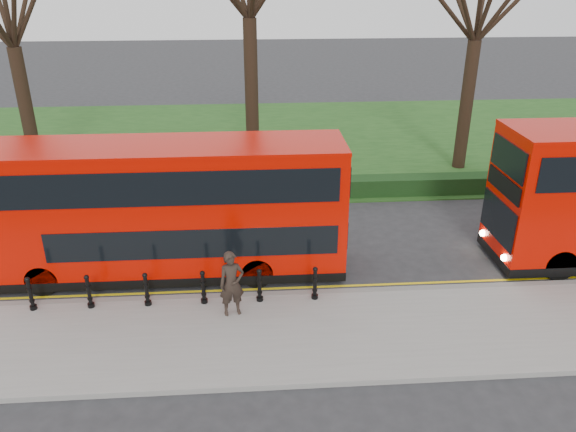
{
  "coord_description": "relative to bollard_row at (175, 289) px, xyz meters",
  "views": [
    {
      "loc": [
        1.86,
        -15.32,
        9.23
      ],
      "look_at": [
        2.98,
        0.5,
        2.0
      ],
      "focal_mm": 35.0,
      "sensor_mm": 36.0,
      "label": 1
    }
  ],
  "objects": [
    {
      "name": "pedestrian",
      "position": [
        1.66,
        -0.6,
        0.46
      ],
      "size": [
        0.79,
        0.62,
        1.93
      ],
      "primitive_type": "imported",
      "rotation": [
        0.0,
        0.0,
        0.25
      ],
      "color": "black",
      "rests_on": "pavement"
    },
    {
      "name": "grass_verge",
      "position": [
        0.41,
        16.35,
        -0.62
      ],
      "size": [
        60.0,
        18.0,
        0.06
      ],
      "primitive_type": "cube",
      "color": "#1C4617",
      "rests_on": "ground"
    },
    {
      "name": "kerb",
      "position": [
        0.41,
        0.35,
        -0.57
      ],
      "size": [
        60.0,
        0.25,
        0.16
      ],
      "primitive_type": "cube",
      "color": "slate",
      "rests_on": "ground"
    },
    {
      "name": "bus_lead",
      "position": [
        -0.27,
        2.12,
        1.52
      ],
      "size": [
        10.82,
        2.49,
        4.3
      ],
      "color": "#C30B00",
      "rests_on": "ground"
    },
    {
      "name": "bollard_row",
      "position": [
        0.0,
        0.0,
        0.0
      ],
      "size": [
        8.24,
        0.15,
        1.0
      ],
      "color": "black",
      "rests_on": "pavement"
    },
    {
      "name": "yellow_line_inner",
      "position": [
        0.41,
        0.85,
        -0.64
      ],
      "size": [
        60.0,
        0.1,
        0.01
      ],
      "primitive_type": "cube",
      "color": "yellow",
      "rests_on": "ground"
    },
    {
      "name": "pavement",
      "position": [
        0.41,
        -1.65,
        -0.57
      ],
      "size": [
        60.0,
        4.0,
        0.15
      ],
      "primitive_type": "cube",
      "color": "gray",
      "rests_on": "ground"
    },
    {
      "name": "ground",
      "position": [
        0.41,
        1.35,
        -0.65
      ],
      "size": [
        120.0,
        120.0,
        0.0
      ],
      "primitive_type": "plane",
      "color": "#28282B",
      "rests_on": "ground"
    },
    {
      "name": "yellow_line_outer",
      "position": [
        0.41,
        0.65,
        -0.64
      ],
      "size": [
        60.0,
        0.1,
        0.01
      ],
      "primitive_type": "cube",
      "color": "yellow",
      "rests_on": "ground"
    },
    {
      "name": "hedge",
      "position": [
        0.41,
        8.15,
        -0.25
      ],
      "size": [
        60.0,
        0.9,
        0.8
      ],
      "primitive_type": "cube",
      "color": "black",
      "rests_on": "ground"
    }
  ]
}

